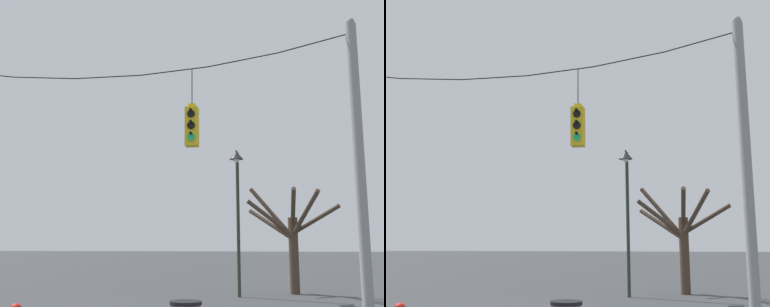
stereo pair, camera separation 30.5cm
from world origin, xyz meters
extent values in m
cylinder|color=gray|center=(6.53, 0.21, 3.74)|extent=(0.27, 0.27, 7.47)
sphere|color=gray|center=(6.53, 0.21, 7.52)|extent=(0.22, 0.22, 0.22)
cylinder|color=black|center=(-1.87, 0.21, 6.43)|extent=(1.87, 0.03, 0.17)
cylinder|color=black|center=(0.00, 0.21, 6.36)|extent=(1.87, 0.03, 0.03)
cylinder|color=black|center=(1.87, 0.21, 6.43)|extent=(1.87, 0.03, 0.17)
cylinder|color=black|center=(3.73, 0.21, 6.65)|extent=(1.87, 0.03, 0.32)
cylinder|color=black|center=(5.60, 0.21, 7.00)|extent=(1.87, 0.03, 0.46)
cube|color=yellow|center=(2.36, 0.21, 4.86)|extent=(0.34, 0.34, 1.03)
cube|color=yellow|center=(2.36, 0.21, 5.43)|extent=(0.19, 0.19, 0.10)
cylinder|color=black|center=(2.36, 0.21, 5.97)|extent=(0.02, 0.02, 0.98)
cylinder|color=black|center=(2.36, 0.03, 5.17)|extent=(0.20, 0.03, 0.20)
cylinder|color=black|center=(2.36, -0.02, 5.26)|extent=(0.07, 0.12, 0.07)
cylinder|color=black|center=(2.36, 0.03, 4.86)|extent=(0.20, 0.03, 0.20)
cylinder|color=black|center=(2.36, -0.02, 4.95)|extent=(0.07, 0.12, 0.07)
cylinder|color=#19C666|center=(2.36, 0.03, 4.55)|extent=(0.20, 0.03, 0.20)
cylinder|color=black|center=(2.36, -0.02, 4.64)|extent=(0.07, 0.12, 0.07)
cylinder|color=black|center=(2.36, 0.40, 5.17)|extent=(0.20, 0.03, 0.20)
cylinder|color=black|center=(2.36, 0.44, 5.26)|extent=(0.07, 0.12, 0.07)
cylinder|color=black|center=(2.36, 0.40, 4.86)|extent=(0.20, 0.03, 0.20)
cylinder|color=black|center=(2.36, 0.44, 4.95)|extent=(0.07, 0.12, 0.07)
cylinder|color=#19C666|center=(2.36, 0.40, 4.55)|extent=(0.20, 0.03, 0.20)
cylinder|color=black|center=(2.36, 0.44, 4.64)|extent=(0.07, 0.12, 0.07)
cylinder|color=#233323|center=(3.27, 5.56, 2.57)|extent=(0.12, 0.12, 5.15)
cylinder|color=#233323|center=(3.27, 5.28, 5.10)|extent=(0.07, 0.55, 0.07)
cone|color=#232328|center=(3.27, 5.01, 4.95)|extent=(0.50, 0.50, 0.30)
sphere|color=silver|center=(3.27, 5.01, 4.80)|extent=(0.22, 0.22, 0.22)
cylinder|color=#423326|center=(5.27, 6.85, 1.41)|extent=(0.36, 0.36, 2.82)
cylinder|color=#423326|center=(4.43, 6.74, 2.79)|extent=(1.80, 0.39, 1.45)
cylinder|color=#423326|center=(4.46, 7.43, 2.58)|extent=(1.78, 1.33, 1.29)
cylinder|color=#423326|center=(5.26, 6.02, 3.16)|extent=(0.18, 1.76, 1.31)
cylinder|color=#423326|center=(6.07, 6.38, 2.71)|extent=(1.75, 1.13, 1.10)
cylinder|color=#423326|center=(5.66, 5.92, 2.90)|extent=(0.97, 2.02, 1.60)
cylinder|color=#423326|center=(4.48, 7.26, 3.03)|extent=(1.75, 1.02, 2.07)
cylinder|color=black|center=(2.80, -3.52, 0.86)|extent=(0.55, 0.55, 0.06)
camera|label=1|loc=(4.13, -11.94, 1.86)|focal=45.00mm
camera|label=2|loc=(4.43, -11.89, 1.86)|focal=45.00mm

